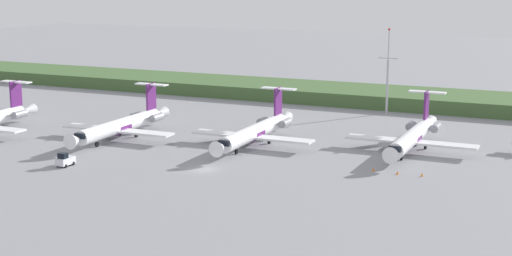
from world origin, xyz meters
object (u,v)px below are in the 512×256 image
object	(u,v)px
safety_cone_front_marker	(373,169)
regional_jet_fourth	(413,136)
baggage_tug	(65,160)
regional_jet_second	(122,125)
antenna_mast	(388,78)
safety_cone_mid_marker	(398,173)
regional_jet_third	(256,131)
safety_cone_rear_marker	(422,175)

from	to	relation	value
safety_cone_front_marker	regional_jet_fourth	bearing A→B (deg)	82.13
regional_jet_fourth	baggage_tug	xyz separation A→B (m)	(-48.40, -34.19, -1.53)
safety_cone_front_marker	regional_jet_second	bearing A→B (deg)	175.14
regional_jet_second	regional_jet_fourth	distance (m)	53.55
regional_jet_fourth	antenna_mast	world-z (taller)	antenna_mast
antenna_mast	safety_cone_front_marker	world-z (taller)	antenna_mast
regional_jet_fourth	safety_cone_front_marker	world-z (taller)	regional_jet_fourth
safety_cone_mid_marker	antenna_mast	bearing A→B (deg)	106.58
regional_jet_second	antenna_mast	distance (m)	59.89
regional_jet_second	antenna_mast	bearing A→B (deg)	49.43
regional_jet_third	safety_cone_front_marker	distance (m)	26.36
regional_jet_fourth	safety_cone_front_marker	size ratio (longest dim) A/B	56.36
antenna_mast	safety_cone_mid_marker	world-z (taller)	antenna_mast
regional_jet_fourth	antenna_mast	size ratio (longest dim) A/B	1.65
antenna_mast	baggage_tug	distance (m)	75.89
regional_jet_second	safety_cone_rear_marker	distance (m)	57.57
safety_cone_mid_marker	safety_cone_rear_marker	size ratio (longest dim) A/B	1.00
baggage_tug	safety_cone_front_marker	xyz separation A→B (m)	(46.08, 17.37, -0.73)
antenna_mast	safety_cone_rear_marker	size ratio (longest dim) A/B	34.18
regional_jet_second	regional_jet_fourth	size ratio (longest dim) A/B	1.00
regional_jet_fourth	baggage_tug	world-z (taller)	regional_jet_fourth
regional_jet_third	safety_cone_rear_marker	size ratio (longest dim) A/B	56.36
regional_jet_third	baggage_tug	distance (m)	34.41
regional_jet_third	baggage_tug	xyz separation A→B (m)	(-21.55, -26.78, -1.53)
safety_cone_front_marker	regional_jet_third	bearing A→B (deg)	159.02
antenna_mast	regional_jet_second	bearing A→B (deg)	-130.57
regional_jet_second	antenna_mast	xyz separation A→B (m)	(38.80, 45.31, 5.34)
regional_jet_third	regional_jet_fourth	size ratio (longest dim) A/B	1.00
regional_jet_second	regional_jet_third	bearing A→B (deg)	11.61
safety_cone_front_marker	safety_cone_rear_marker	size ratio (longest dim) A/B	1.00
regional_jet_second	safety_cone_mid_marker	distance (m)	53.90
regional_jet_fourth	regional_jet_second	bearing A→B (deg)	-166.41
regional_jet_third	regional_jet_second	bearing A→B (deg)	-168.39
regional_jet_second	safety_cone_mid_marker	bearing A→B (deg)	-4.90
regional_jet_second	safety_cone_rear_marker	world-z (taller)	regional_jet_second
safety_cone_front_marker	safety_cone_mid_marker	xyz separation A→B (m)	(3.93, -0.37, 0.00)
regional_jet_third	baggage_tug	size ratio (longest dim) A/B	9.69
safety_cone_mid_marker	regional_jet_fourth	bearing A→B (deg)	95.34
regional_jet_third	safety_cone_mid_marker	distance (m)	30.18
regional_jet_fourth	baggage_tug	bearing A→B (deg)	-144.77
antenna_mast	safety_cone_rear_marker	distance (m)	53.43
regional_jet_fourth	baggage_tug	size ratio (longest dim) A/B	9.69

